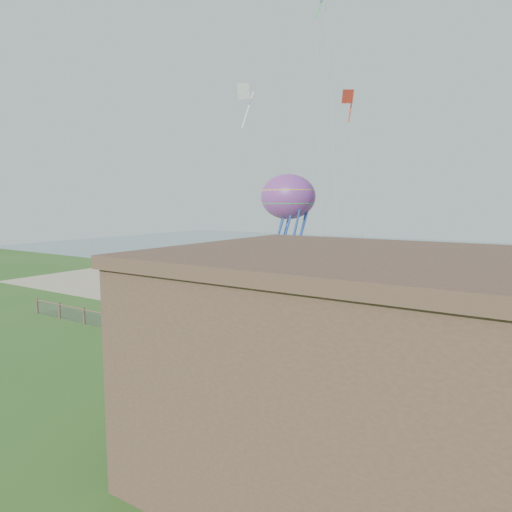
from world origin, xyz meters
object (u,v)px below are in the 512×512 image
object	(u,v)px
chainlink_fence	(212,345)
octopus_kite	(288,226)
motel	(403,383)
picnic_table	(316,387)

from	to	relation	value
chainlink_fence	octopus_kite	world-z (taller)	octopus_kite
motel	octopus_kite	xyz separation A→B (m)	(-11.40, 13.16, 3.82)
motel	picnic_table	world-z (taller)	motel
chainlink_fence	picnic_table	xyz separation A→B (m)	(7.68, -1.85, -0.19)
motel	octopus_kite	distance (m)	17.82
motel	octopus_kite	bearing A→B (deg)	130.92
chainlink_fence	octopus_kite	distance (m)	9.29
motel	octopus_kite	size ratio (longest dim) A/B	1.96
motel	chainlink_fence	bearing A→B (deg)	151.70
picnic_table	motel	bearing A→B (deg)	-23.92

